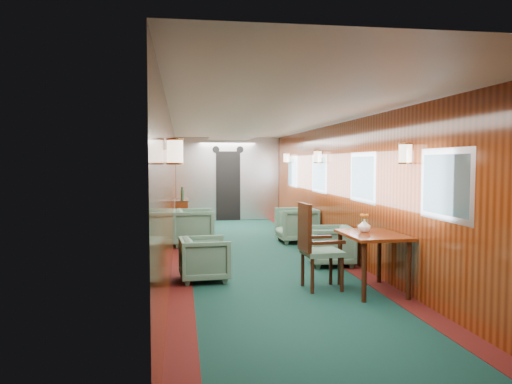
# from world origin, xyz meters

# --- Properties ---
(room) EXTENTS (12.00, 12.10, 2.40)m
(room) POSITION_xyz_m (0.00, 0.00, 1.63)
(room) COLOR #0D3027
(room) RESTS_ON ground
(bulkhead) EXTENTS (2.98, 0.17, 2.39)m
(bulkhead) POSITION_xyz_m (0.00, 5.91, 1.18)
(bulkhead) COLOR silver
(bulkhead) RESTS_ON ground
(windows_right) EXTENTS (0.02, 8.60, 0.80)m
(windows_right) POSITION_xyz_m (1.49, 0.25, 1.45)
(windows_right) COLOR #A7A9AD
(windows_right) RESTS_ON ground
(wall_sconces) EXTENTS (2.97, 7.97, 0.25)m
(wall_sconces) POSITION_xyz_m (0.00, 0.57, 1.79)
(wall_sconces) COLOR #F7E2C1
(wall_sconces) RESTS_ON ground
(dining_table) EXTENTS (0.74, 1.04, 0.77)m
(dining_table) POSITION_xyz_m (1.11, -2.40, 0.65)
(dining_table) COLOR #67280D
(dining_table) RESTS_ON ground
(side_chair) EXTENTS (0.55, 0.57, 1.15)m
(side_chair) POSITION_xyz_m (0.40, -2.16, 0.63)
(side_chair) COLOR #1E4737
(side_chair) RESTS_ON ground
(credenza) EXTENTS (0.30, 0.94, 1.12)m
(credenza) POSITION_xyz_m (-1.34, 2.94, 0.43)
(credenza) COLOR #67280D
(credenza) RESTS_ON ground
(flower_vase) EXTENTS (0.20, 0.20, 0.17)m
(flower_vase) POSITION_xyz_m (1.05, -2.27, 0.86)
(flower_vase) COLOR white
(flower_vase) RESTS_ON dining_table
(armchair_left_near) EXTENTS (0.74, 0.72, 0.63)m
(armchair_left_near) POSITION_xyz_m (-1.02, -1.46, 0.31)
(armchair_left_near) COLOR #1E4737
(armchair_left_near) RESTS_ON ground
(armchair_left_far) EXTENTS (0.83, 0.81, 0.75)m
(armchair_left_far) POSITION_xyz_m (-1.10, 1.58, 0.37)
(armchair_left_far) COLOR #1E4737
(armchair_left_far) RESTS_ON ground
(armchair_right_near) EXTENTS (0.77, 0.76, 0.65)m
(armchair_right_near) POSITION_xyz_m (1.07, -0.71, 0.33)
(armchair_right_near) COLOR #1E4737
(armchair_right_near) RESTS_ON ground
(armchair_right_far) EXTENTS (0.84, 0.82, 0.73)m
(armchair_right_far) POSITION_xyz_m (1.06, 1.70, 0.37)
(armchair_right_far) COLOR #1E4737
(armchair_right_far) RESTS_ON ground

